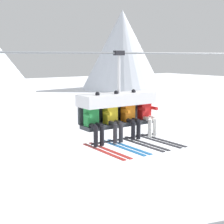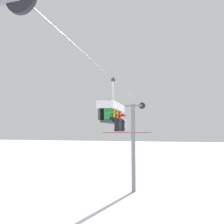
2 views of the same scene
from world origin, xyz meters
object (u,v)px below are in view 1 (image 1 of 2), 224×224
object	(u,v)px
skier_green	(94,119)
skier_red	(147,113)
chairlift_chair	(117,104)
skier_yellow	(113,117)
skier_orange	(131,115)

from	to	relation	value
skier_green	skier_red	bearing A→B (deg)	-0.23
chairlift_chair	skier_yellow	size ratio (longest dim) A/B	1.32
skier_red	skier_yellow	bearing A→B (deg)	179.66
skier_red	chairlift_chair	bearing A→B (deg)	165.52
skier_yellow	skier_green	bearing A→B (deg)	180.00
skier_green	skier_yellow	bearing A→B (deg)	0.00
skier_yellow	skier_red	xyz separation A→B (m)	(1.14, -0.01, -0.02)
skier_yellow	skier_red	distance (m)	1.14
chairlift_chair	skier_orange	bearing A→B (deg)	-36.58
chairlift_chair	skier_green	world-z (taller)	chairlift_chair
skier_green	chairlift_chair	bearing A→B (deg)	14.10
skier_green	skier_red	distance (m)	1.71
skier_green	skier_yellow	xyz separation A→B (m)	(0.57, 0.00, 0.00)
skier_green	skier_orange	distance (m)	1.14
skier_yellow	skier_red	size ratio (longest dim) A/B	1.00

